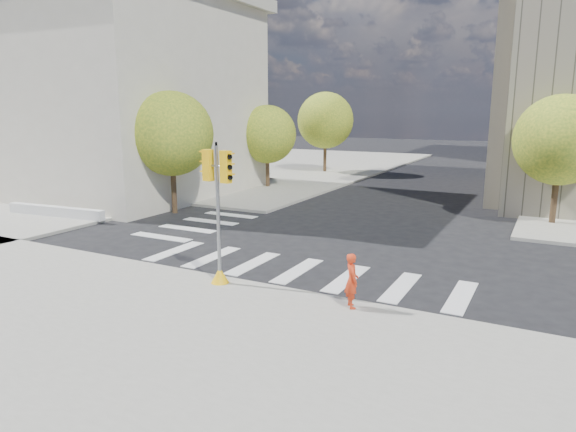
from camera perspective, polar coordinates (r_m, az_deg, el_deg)
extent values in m
plane|color=black|center=(19.42, 4.01, -4.55)|extent=(160.00, 160.00, 0.00)
cube|color=gray|center=(11.01, -21.07, -18.23)|extent=(30.00, 14.00, 0.15)
cube|color=gray|center=(51.37, -4.79, 5.69)|extent=(28.00, 40.00, 0.15)
cube|color=beige|center=(37.20, -20.31, 11.89)|extent=(18.00, 14.00, 12.00)
cube|color=#B2AD9E|center=(37.82, -21.04, 21.45)|extent=(19.00, 15.00, 0.80)
cylinder|color=#382616|center=(28.01, -12.56, 2.80)|extent=(0.28, 0.28, 2.45)
sphere|color=#477020|center=(27.72, -12.83, 8.91)|extent=(4.40, 4.40, 4.40)
cylinder|color=#382616|center=(36.16, -2.28, 4.81)|extent=(0.28, 0.28, 2.17)
sphere|color=#477020|center=(35.94, -2.32, 9.06)|extent=(4.00, 4.00, 4.00)
cylinder|color=#382616|center=(45.03, 4.12, 6.44)|extent=(0.28, 0.28, 2.62)
sphere|color=#477020|center=(44.85, 4.18, 10.56)|extent=(4.80, 4.80, 4.80)
cylinder|color=#382616|center=(27.42, 27.46, 1.49)|extent=(0.28, 0.28, 2.38)
sphere|color=#477020|center=(27.13, 28.03, 7.46)|extent=(4.20, 4.20, 4.20)
cylinder|color=#382616|center=(39.32, 27.69, 4.29)|extent=(0.28, 0.28, 2.52)
sphere|color=#477020|center=(39.11, 28.13, 8.79)|extent=(4.60, 4.60, 4.60)
cylinder|color=#382616|center=(51.27, 27.80, 5.57)|extent=(0.28, 0.28, 2.27)
sphere|color=#477020|center=(51.12, 28.09, 8.62)|extent=(4.00, 4.00, 4.00)
cylinder|color=black|center=(31.13, 29.00, 7.91)|extent=(0.12, 0.12, 8.00)
cylinder|color=black|center=(45.12, 28.75, 8.67)|extent=(0.12, 0.12, 8.00)
cube|color=black|center=(45.18, 29.26, 13.72)|extent=(0.35, 0.18, 0.22)
cone|color=yellow|center=(16.17, -7.58, -6.51)|extent=(0.56, 0.56, 0.50)
cylinder|color=gray|center=(15.69, -7.76, 0.00)|extent=(0.11, 0.11, 4.24)
cylinder|color=black|center=(15.40, -7.99, 7.93)|extent=(0.07, 0.07, 0.12)
cylinder|color=gray|center=(15.46, -7.92, 5.53)|extent=(0.89, 0.23, 0.06)
cube|color=yellow|center=(15.74, -8.87, 5.61)|extent=(0.34, 0.27, 0.95)
cube|color=yellow|center=(15.19, -6.93, 5.44)|extent=(0.34, 0.27, 0.95)
imported|color=red|center=(14.07, 7.10, -7.13)|extent=(0.62, 0.66, 1.52)
cube|color=silver|center=(28.45, -24.41, 0.47)|extent=(6.01, 0.96, 0.50)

